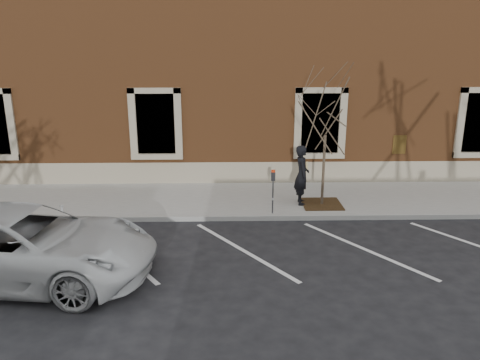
{
  "coord_description": "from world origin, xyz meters",
  "views": [
    {
      "loc": [
        -0.31,
        -13.43,
        5.18
      ],
      "look_at": [
        0.0,
        0.6,
        1.1
      ],
      "focal_mm": 35.0,
      "sensor_mm": 36.0,
      "label": 1
    }
  ],
  "objects_px": {
    "man": "(302,175)",
    "sapling": "(326,115)",
    "parking_meter": "(273,183)",
    "white_truck": "(23,245)"
  },
  "relations": [
    {
      "from": "parking_meter",
      "to": "sapling",
      "type": "bearing_deg",
      "value": 22.31
    },
    {
      "from": "man",
      "to": "parking_meter",
      "type": "height_order",
      "value": "man"
    },
    {
      "from": "parking_meter",
      "to": "sapling",
      "type": "distance_m",
      "value": 2.7
    },
    {
      "from": "man",
      "to": "sapling",
      "type": "height_order",
      "value": "sapling"
    },
    {
      "from": "white_truck",
      "to": "parking_meter",
      "type": "bearing_deg",
      "value": -51.4
    },
    {
      "from": "man",
      "to": "parking_meter",
      "type": "xyz_separation_m",
      "value": [
        -1.01,
        -0.91,
        -0.01
      ]
    },
    {
      "from": "man",
      "to": "white_truck",
      "type": "relative_size",
      "value": 0.32
    },
    {
      "from": "man",
      "to": "white_truck",
      "type": "bearing_deg",
      "value": 124.05
    },
    {
      "from": "sapling",
      "to": "parking_meter",
      "type": "bearing_deg",
      "value": -154.86
    },
    {
      "from": "white_truck",
      "to": "sapling",
      "type": "bearing_deg",
      "value": -52.86
    }
  ]
}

